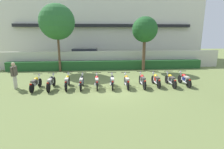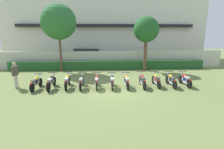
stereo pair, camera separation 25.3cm
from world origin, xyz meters
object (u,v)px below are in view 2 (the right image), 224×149
motorcycle_in_row_5 (112,81)px  motorcycle_in_row_8 (156,80)px  parked_car (88,57)px  motorcycle_in_row_10 (185,80)px  motorcycle_in_row_3 (82,81)px  inspector_person (15,73)px  motorcycle_in_row_9 (171,80)px  motorcycle_in_row_4 (97,81)px  motorcycle_in_row_1 (51,82)px  motorcycle_in_row_6 (126,81)px  tree_near_inspector (59,22)px  motorcycle_in_row_2 (67,81)px  motorcycle_in_row_7 (142,80)px  motorcycle_in_row_0 (36,83)px  tree_far_side (146,30)px

motorcycle_in_row_5 → motorcycle_in_row_8: size_ratio=1.01×
parked_car → motorcycle_in_row_10: size_ratio=2.58×
motorcycle_in_row_3 → inspector_person: 4.32m
motorcycle_in_row_9 → motorcycle_in_row_4: bearing=91.2°
motorcycle_in_row_1 → motorcycle_in_row_10: 8.93m
motorcycle_in_row_3 → motorcycle_in_row_6: 2.95m
tree_near_inspector → motorcycle_in_row_2: bearing=-74.3°
parked_car → motorcycle_in_row_7: (4.17, -8.91, -0.49)m
motorcycle_in_row_4 → motorcycle_in_row_8: (4.02, 0.13, -0.01)m
motorcycle_in_row_0 → inspector_person: size_ratio=1.09×
parked_car → motorcycle_in_row_7: parked_car is taller
parked_car → motorcycle_in_row_2: parked_car is taller
motorcycle_in_row_0 → motorcycle_in_row_6: size_ratio=1.05×
motorcycle_in_row_8 → inspector_person: (-9.28, 0.19, 0.59)m
motorcycle_in_row_0 → motorcycle_in_row_1: motorcycle_in_row_1 is taller
motorcycle_in_row_3 → motorcycle_in_row_5: (2.00, -0.05, -0.00)m
motorcycle_in_row_1 → motorcycle_in_row_9: (7.93, 0.02, -0.01)m
motorcycle_in_row_6 → inspector_person: size_ratio=1.04×
motorcycle_in_row_2 → motorcycle_in_row_8: size_ratio=1.11×
motorcycle_in_row_2 → motorcycle_in_row_5: size_ratio=1.10×
motorcycle_in_row_1 → motorcycle_in_row_8: 6.94m
motorcycle_in_row_4 → motorcycle_in_row_6: (1.97, -0.02, -0.01)m
parked_car → motorcycle_in_row_5: bearing=-73.1°
tree_near_inspector → parked_car: bearing=54.5°
motorcycle_in_row_3 → motorcycle_in_row_7: 4.03m
motorcycle_in_row_4 → motorcycle_in_row_0: bearing=89.7°
motorcycle_in_row_4 → tree_far_side: bearing=-41.0°
motorcycle_in_row_0 → motorcycle_in_row_9: 8.88m
tree_near_inspector → motorcycle_in_row_9: bearing=-33.5°
motorcycle_in_row_9 → motorcycle_in_row_10: motorcycle_in_row_9 is taller
motorcycle_in_row_4 → motorcycle_in_row_6: size_ratio=1.01×
motorcycle_in_row_3 → motorcycle_in_row_4: 0.99m
motorcycle_in_row_2 → motorcycle_in_row_10: 7.93m
tree_near_inspector → motorcycle_in_row_7: bearing=-40.8°
tree_far_side → motorcycle_in_row_7: (-1.49, -5.36, -3.39)m
motorcycle_in_row_7 → motorcycle_in_row_10: (2.96, 0.06, -0.01)m
motorcycle_in_row_2 → tree_far_side: bearing=-52.9°
tree_near_inspector → motorcycle_in_row_7: 9.51m
motorcycle_in_row_3 → motorcycle_in_row_8: (5.00, 0.10, -0.01)m
tree_near_inspector → motorcycle_in_row_7: size_ratio=3.16×
motorcycle_in_row_2 → motorcycle_in_row_6: size_ratio=1.11×
motorcycle_in_row_10 → tree_far_side: bearing=14.8°
motorcycle_in_row_0 → motorcycle_in_row_10: size_ratio=1.04×
motorcycle_in_row_1 → motorcycle_in_row_4: bearing=-89.4°
motorcycle_in_row_5 → tree_far_side: bearing=-30.2°
tree_far_side → motorcycle_in_row_10: bearing=-74.5°
motorcycle_in_row_5 → motorcycle_in_row_6: 0.96m
motorcycle_in_row_5 → motorcycle_in_row_6: bearing=-87.0°
parked_car → motorcycle_in_row_1: bearing=-97.9°
motorcycle_in_row_7 → motorcycle_in_row_9: bearing=-87.3°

